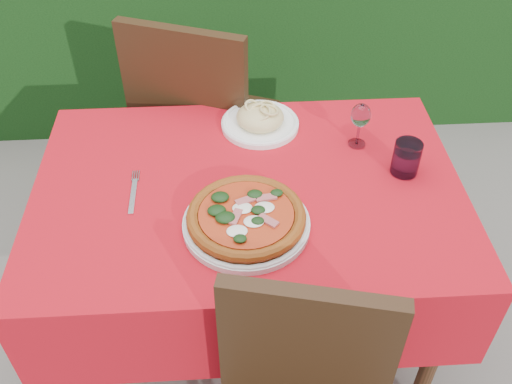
{
  "coord_description": "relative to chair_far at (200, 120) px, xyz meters",
  "views": [
    {
      "loc": [
        -0.05,
        -1.24,
        1.86
      ],
      "look_at": [
        0.02,
        -0.05,
        0.77
      ],
      "focal_mm": 40.0,
      "sensor_mm": 36.0,
      "label": 1
    }
  ],
  "objects": [
    {
      "name": "pizza_plate",
      "position": [
        0.14,
        -0.75,
        0.2
      ],
      "size": [
        0.35,
        0.35,
        0.06
      ],
      "rotation": [
        0.0,
        0.0,
        -0.03
      ],
      "color": "silver",
      "rests_on": "dining_table"
    },
    {
      "name": "water_glass",
      "position": [
        0.63,
        -0.55,
        0.22
      ],
      "size": [
        0.08,
        0.08,
        0.11
      ],
      "color": "silver",
      "rests_on": "dining_table"
    },
    {
      "name": "chair_far",
      "position": [
        0.0,
        0.0,
        0.0
      ],
      "size": [
        0.59,
        0.59,
        1.01
      ],
      "rotation": [
        0.0,
        0.0,
        2.77
      ],
      "color": "black",
      "rests_on": "ground"
    },
    {
      "name": "dining_table",
      "position": [
        0.16,
        -0.58,
        0.02
      ],
      "size": [
        1.26,
        0.86,
        0.75
      ],
      "color": "#492817",
      "rests_on": "ground"
    },
    {
      "name": "pasta_plate",
      "position": [
        0.21,
        -0.29,
        0.19
      ],
      "size": [
        0.26,
        0.26,
        0.07
      ],
      "rotation": [
        0.0,
        0.0,
        -0.14
      ],
      "color": "white",
      "rests_on": "dining_table"
    },
    {
      "name": "fork",
      "position": [
        -0.17,
        -0.61,
        0.17
      ],
      "size": [
        0.03,
        0.2,
        0.01
      ],
      "primitive_type": "cube",
      "rotation": [
        0.0,
        0.0,
        0.01
      ],
      "color": "silver",
      "rests_on": "dining_table"
    },
    {
      "name": "ground",
      "position": [
        0.16,
        -0.58,
        -0.58
      ],
      "size": [
        60.0,
        60.0,
        0.0
      ],
      "primitive_type": "plane",
      "color": "#67615D",
      "rests_on": "ground"
    },
    {
      "name": "wine_glass",
      "position": [
        0.51,
        -0.4,
        0.27
      ],
      "size": [
        0.06,
        0.06,
        0.15
      ],
      "color": "silver",
      "rests_on": "dining_table"
    }
  ]
}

